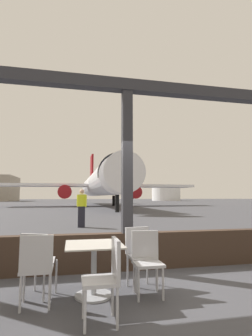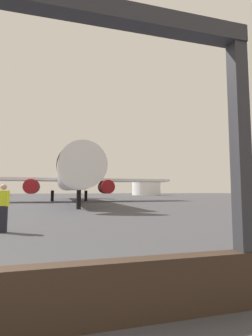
# 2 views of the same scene
# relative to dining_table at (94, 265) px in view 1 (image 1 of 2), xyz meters

# --- Properties ---
(ground_plane) EXTENTS (220.00, 220.00, 0.00)m
(ground_plane) POSITION_rel_dining_table_xyz_m (0.74, 41.21, -0.43)
(ground_plane) COLOR #424247
(window_frame) EXTENTS (7.59, 0.24, 3.81)m
(window_frame) POSITION_rel_dining_table_xyz_m (0.74, 1.21, 0.89)
(window_frame) COLOR #38281E
(window_frame) RESTS_ON ground
(dining_table) EXTENTS (0.81, 0.81, 0.72)m
(dining_table) POSITION_rel_dining_table_xyz_m (0.00, 0.00, 0.00)
(dining_table) COLOR #ADA89E
(dining_table) RESTS_ON ground
(cafe_chair_window_left) EXTENTS (0.41, 0.41, 0.89)m
(cafe_chair_window_left) POSITION_rel_dining_table_xyz_m (0.76, -0.08, 0.10)
(cafe_chair_window_left) COLOR #B2B2B7
(cafe_chair_window_left) RESTS_ON ground
(cafe_chair_window_right) EXTENTS (0.44, 0.44, 0.90)m
(cafe_chair_window_right) POSITION_rel_dining_table_xyz_m (0.74, 0.24, 0.12)
(cafe_chair_window_right) COLOR #B2B2B7
(cafe_chair_window_right) RESTS_ON ground
(cafe_chair_aisle_left) EXTENTS (0.40, 0.40, 0.91)m
(cafe_chair_aisle_left) POSITION_rel_dining_table_xyz_m (0.08, -0.80, 0.11)
(cafe_chair_aisle_left) COLOR #B2B2B7
(cafe_chair_aisle_left) RESTS_ON ground
(cafe_chair_aisle_right) EXTENTS (0.51, 0.51, 0.89)m
(cafe_chair_aisle_right) POSITION_rel_dining_table_xyz_m (-0.79, 0.09, 0.11)
(cafe_chair_aisle_right) COLOR #B2B2B7
(cafe_chair_aisle_right) RESTS_ON ground
(cafe_chair_side_extra) EXTENTS (0.41, 0.41, 0.91)m
(cafe_chair_side_extra) POSITION_rel_dining_table_xyz_m (-0.75, -0.24, 0.11)
(cafe_chair_side_extra) COLOR #B2B2B7
(cafe_chair_side_extra) RESTS_ON ground
(airplane) EXTENTS (29.15, 37.24, 10.16)m
(airplane) POSITION_rel_dining_table_xyz_m (3.72, 34.20, 2.92)
(airplane) COLOR silver
(airplane) RESTS_ON ground
(ground_crew_worker) EXTENTS (0.45, 0.41, 1.74)m
(ground_crew_worker) POSITION_rel_dining_table_xyz_m (0.13, 8.37, 0.47)
(ground_crew_worker) COLOR black
(ground_crew_worker) RESTS_ON ground
(fuel_storage_tank) EXTENTS (9.91, 9.91, 4.61)m
(fuel_storage_tank) POSITION_rel_dining_table_xyz_m (32.09, 82.03, 1.88)
(fuel_storage_tank) COLOR white
(fuel_storage_tank) RESTS_ON ground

